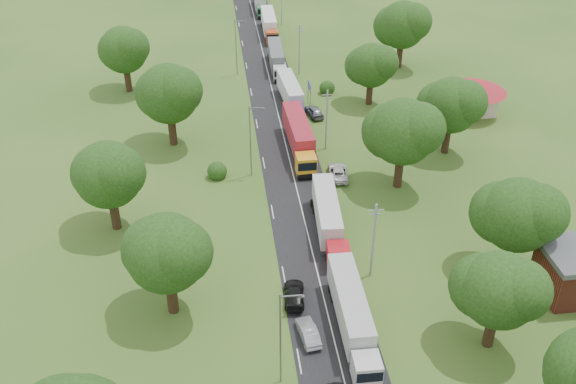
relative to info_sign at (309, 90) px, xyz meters
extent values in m
plane|color=#2F531B|center=(-5.20, -35.00, -3.00)|extent=(260.00, 260.00, 0.00)
cube|color=black|center=(-5.20, -15.00, -3.00)|extent=(8.00, 200.00, 0.04)
cylinder|color=slate|center=(0.00, -1.20, -1.00)|extent=(0.12, 0.12, 4.00)
cylinder|color=slate|center=(0.00, 1.20, -1.00)|extent=(0.12, 0.12, 4.00)
cube|color=navy|center=(0.00, 0.00, 0.60)|extent=(0.06, 3.00, 1.00)
cube|color=silver|center=(0.00, 0.00, 0.60)|extent=(0.07, 3.10, 0.06)
cylinder|color=gray|center=(0.30, -42.00, 1.50)|extent=(0.24, 0.24, 9.00)
cube|color=gray|center=(0.30, -42.00, 5.30)|extent=(1.60, 0.10, 0.10)
cube|color=gray|center=(0.30, -42.00, 4.80)|extent=(1.20, 0.10, 0.10)
cylinder|color=gray|center=(0.30, -14.00, 1.50)|extent=(0.24, 0.24, 9.00)
cube|color=gray|center=(0.30, -14.00, 5.30)|extent=(1.60, 0.10, 0.10)
cube|color=gray|center=(0.30, -14.00, 4.80)|extent=(1.20, 0.10, 0.10)
cylinder|color=gray|center=(0.30, 14.00, 1.50)|extent=(0.24, 0.24, 9.00)
cube|color=gray|center=(0.30, 14.00, 5.30)|extent=(1.60, 0.10, 0.10)
cube|color=gray|center=(0.30, 14.00, 4.80)|extent=(1.20, 0.10, 0.10)
cylinder|color=gray|center=(0.30, 42.00, 1.50)|extent=(0.24, 0.24, 9.00)
cylinder|color=slate|center=(-10.70, -55.00, 2.00)|extent=(0.16, 0.16, 10.00)
cube|color=slate|center=(-9.80, -55.00, 6.70)|extent=(1.80, 0.10, 0.10)
cube|color=slate|center=(-9.00, -55.00, 6.55)|extent=(0.50, 0.22, 0.15)
cylinder|color=slate|center=(-10.70, -20.00, 2.00)|extent=(0.16, 0.16, 10.00)
cube|color=slate|center=(-9.80, -20.00, 6.70)|extent=(1.80, 0.10, 0.10)
cube|color=slate|center=(-9.00, -20.00, 6.55)|extent=(0.50, 0.22, 0.15)
cylinder|color=slate|center=(-10.70, 15.00, 2.00)|extent=(0.16, 0.16, 10.00)
cube|color=slate|center=(-9.80, 15.00, 6.70)|extent=(1.80, 0.10, 0.10)
cube|color=slate|center=(-9.00, 15.00, 6.55)|extent=(0.50, 0.22, 0.15)
cylinder|color=#382616|center=(8.80, -53.00, -1.08)|extent=(1.04, 1.04, 3.85)
sphere|color=black|center=(8.80, -53.00, 3.60)|extent=(7.00, 7.00, 7.00)
sphere|color=black|center=(10.05, -54.00, 4.35)|extent=(5.50, 5.50, 5.50)
sphere|color=black|center=(7.80, -51.75, 3.10)|extent=(6.00, 6.00, 6.00)
cylinder|color=#382616|center=(14.80, -43.00, -0.90)|extent=(1.08, 1.08, 4.20)
sphere|color=black|center=(14.80, -43.00, 4.22)|extent=(7.70, 7.70, 7.70)
sphere|color=black|center=(16.18, -44.10, 5.05)|extent=(6.05, 6.05, 6.05)
sphere|color=black|center=(13.70, -41.63, 3.67)|extent=(6.60, 6.60, 6.60)
cylinder|color=#382616|center=(7.80, -25.00, -0.73)|extent=(1.12, 1.12, 4.55)
sphere|color=black|center=(7.80, -25.00, 4.85)|extent=(8.40, 8.40, 8.40)
sphere|color=black|center=(9.30, -26.20, 5.75)|extent=(6.60, 6.60, 6.60)
sphere|color=black|center=(6.60, -23.50, 4.25)|extent=(7.20, 7.20, 7.20)
cylinder|color=#382616|center=(16.80, -17.00, -0.90)|extent=(1.08, 1.08, 4.20)
sphere|color=black|center=(16.80, -17.00, 4.22)|extent=(7.70, 7.70, 7.70)
sphere|color=black|center=(18.18, -18.10, 5.05)|extent=(6.05, 6.05, 6.05)
sphere|color=black|center=(15.70, -15.63, 3.67)|extent=(6.60, 6.60, 6.60)
cylinder|color=#382616|center=(9.80, 0.00, -1.08)|extent=(1.04, 1.04, 3.85)
sphere|color=black|center=(9.80, 0.00, 3.60)|extent=(7.00, 7.00, 7.00)
sphere|color=black|center=(11.05, -1.00, 4.35)|extent=(5.50, 5.50, 5.50)
sphere|color=black|center=(8.80, 1.25, 3.10)|extent=(6.00, 6.00, 6.00)
cylinder|color=#382616|center=(18.80, 15.00, -0.73)|extent=(1.12, 1.12, 4.55)
sphere|color=black|center=(18.80, 15.00, 4.85)|extent=(8.40, 8.40, 8.40)
sphere|color=black|center=(20.30, 13.80, 5.75)|extent=(6.60, 6.60, 6.60)
sphere|color=black|center=(17.60, 16.50, 4.25)|extent=(7.20, 7.20, 7.20)
cylinder|color=#382616|center=(-20.20, -45.00, -0.90)|extent=(1.08, 1.08, 4.20)
sphere|color=black|center=(-20.20, -45.00, 4.22)|extent=(7.70, 7.70, 7.70)
sphere|color=black|center=(-18.82, -46.10, 5.05)|extent=(6.05, 6.05, 6.05)
sphere|color=black|center=(-21.30, -43.63, 3.67)|extent=(6.60, 6.60, 6.60)
cylinder|color=#382616|center=(-27.20, -30.00, -0.90)|extent=(1.08, 1.08, 4.20)
sphere|color=black|center=(-27.20, -30.00, 4.22)|extent=(7.70, 7.70, 7.70)
sphere|color=black|center=(-25.82, -31.10, 5.05)|extent=(6.05, 6.05, 6.05)
sphere|color=black|center=(-28.30, -28.63, 3.67)|extent=(6.60, 6.60, 6.60)
cylinder|color=#382616|center=(-21.20, -10.00, -0.73)|extent=(1.12, 1.12, 4.55)
sphere|color=black|center=(-21.20, -10.00, 4.85)|extent=(8.40, 8.40, 8.40)
sphere|color=black|center=(-19.70, -11.20, 5.75)|extent=(6.60, 6.60, 6.60)
sphere|color=black|center=(-22.40, -8.50, 4.25)|extent=(7.20, 7.20, 7.20)
cylinder|color=#382616|center=(-29.20, 10.00, -0.90)|extent=(1.08, 1.08, 4.20)
sphere|color=black|center=(-29.20, 10.00, 4.22)|extent=(7.70, 7.70, 7.70)
sphere|color=black|center=(-27.82, 8.90, 5.05)|extent=(6.05, 6.05, 6.05)
sphere|color=black|center=(-30.30, 11.37, 3.67)|extent=(6.60, 6.60, 6.60)
cube|color=beige|center=(24.80, -5.00, -1.00)|extent=(7.00, 5.00, 4.00)
cone|color=maroon|center=(24.80, -5.00, 1.90)|extent=(10.08, 10.08, 1.80)
cube|color=silver|center=(-3.40, -56.01, -1.46)|extent=(2.41, 2.41, 2.48)
cube|color=black|center=(-3.40, -57.21, -1.12)|extent=(2.28, 0.05, 1.09)
cube|color=slate|center=(-3.40, -49.07, -2.26)|extent=(2.42, 11.43, 0.30)
cube|color=#A9A8AD|center=(-3.40, -48.77, -0.47)|extent=(2.63, 11.73, 2.98)
cylinder|color=black|center=(-3.40, -55.12, -2.51)|extent=(2.33, 0.99, 0.99)
cylinder|color=black|center=(-3.40, -45.60, -2.51)|extent=(2.33, 0.99, 0.99)
cylinder|color=black|center=(-3.40, -44.11, -2.51)|extent=(2.33, 0.99, 0.99)
cube|color=#B2141E|center=(-2.88, -40.11, -1.49)|extent=(2.50, 2.50, 2.44)
cube|color=black|center=(-2.88, -41.29, -1.15)|extent=(2.24, 0.17, 1.07)
cube|color=slate|center=(-2.88, -41.23, -2.47)|extent=(2.16, 0.40, 0.34)
cube|color=slate|center=(-2.88, -33.28, -2.27)|extent=(3.01, 11.35, 0.29)
cube|color=#BBBBBB|center=(-2.88, -32.98, -0.51)|extent=(3.23, 11.66, 2.93)
cylinder|color=black|center=(-2.88, -40.99, -2.51)|extent=(2.29, 0.98, 0.98)
cylinder|color=black|center=(-2.88, -39.23, -2.51)|extent=(2.29, 0.98, 0.98)
cylinder|color=black|center=(-2.88, -29.86, -2.51)|extent=(2.29, 0.98, 0.98)
cylinder|color=black|center=(-2.88, -28.40, -2.51)|extent=(2.29, 0.98, 0.98)
cube|color=orange|center=(-3.55, -20.93, -1.35)|extent=(2.64, 2.64, 2.67)
cube|color=black|center=(-3.55, -22.22, -0.97)|extent=(2.46, 0.09, 1.18)
cube|color=slate|center=(-3.55, -22.16, -2.41)|extent=(2.36, 0.32, 0.37)
cube|color=slate|center=(-3.55, -13.45, -2.20)|extent=(2.82, 12.36, 0.32)
cube|color=maroon|center=(-3.55, -13.13, -0.28)|extent=(3.05, 12.69, 3.21)
cylinder|color=black|center=(-3.55, -21.89, -2.47)|extent=(2.51, 1.07, 1.07)
cylinder|color=black|center=(-3.55, -19.97, -2.47)|extent=(2.51, 1.07, 1.07)
cylinder|color=black|center=(-3.55, -9.71, -2.47)|extent=(2.51, 1.07, 1.07)
cylinder|color=black|center=(-3.55, -8.10, -2.47)|extent=(2.51, 1.07, 1.07)
cube|color=navy|center=(-2.88, -5.34, -1.52)|extent=(2.44, 2.44, 2.40)
cube|color=black|center=(-2.88, -6.50, -1.18)|extent=(2.20, 0.16, 1.05)
cube|color=slate|center=(-2.88, -6.45, -2.47)|extent=(2.12, 0.38, 0.34)
cube|color=slate|center=(-2.88, 1.37, -2.28)|extent=(2.89, 11.14, 0.29)
cube|color=silver|center=(-2.88, 1.65, -0.56)|extent=(3.10, 11.44, 2.88)
cylinder|color=black|center=(-2.88, -6.21, -2.52)|extent=(2.25, 0.96, 0.96)
cylinder|color=black|center=(-2.88, -4.48, -2.52)|extent=(2.25, 0.96, 0.96)
cylinder|color=black|center=(-2.88, 4.72, -2.52)|extent=(2.25, 0.96, 0.96)
cylinder|color=black|center=(-2.88, 6.16, -2.52)|extent=(2.25, 0.96, 0.96)
cube|color=#BBBBBB|center=(-3.45, 11.08, -1.55)|extent=(2.31, 2.31, 2.34)
cube|color=black|center=(-3.45, 9.95, -1.23)|extent=(2.15, 0.09, 1.03)
cube|color=slate|center=(-3.45, 10.01, -2.49)|extent=(2.06, 0.32, 0.33)
cube|color=slate|center=(-3.45, 17.62, -2.30)|extent=(2.50, 10.81, 0.28)
cube|color=#515558|center=(-3.45, 17.90, -0.62)|extent=(2.69, 11.09, 2.80)
cylinder|color=black|center=(-3.45, 10.24, -2.53)|extent=(2.20, 0.93, 0.93)
cylinder|color=black|center=(-3.45, 11.92, -2.53)|extent=(2.20, 0.93, 0.93)
cylinder|color=black|center=(-3.45, 20.89, -2.53)|extent=(2.20, 0.93, 0.93)
cylinder|color=black|center=(-3.45, 22.29, -2.53)|extent=(2.20, 0.93, 0.93)
cube|color=#B1401B|center=(-2.95, 29.52, -1.44)|extent=(2.47, 2.47, 2.51)
cube|color=black|center=(-2.95, 28.31, -1.09)|extent=(2.31, 0.08, 1.11)
cube|color=slate|center=(-2.95, 28.37, -2.45)|extent=(2.22, 0.31, 0.35)
cube|color=slate|center=(-2.95, 36.55, -2.25)|extent=(2.61, 11.61, 0.30)
cube|color=silver|center=(-2.95, 36.86, -0.44)|extent=(2.81, 11.91, 3.01)
cylinder|color=black|center=(-2.95, 28.62, -2.50)|extent=(2.36, 1.00, 1.00)
cylinder|color=black|center=(-2.95, 30.43, -2.50)|extent=(2.36, 1.00, 1.00)
cylinder|color=black|center=(-2.95, 40.07, -2.50)|extent=(2.36, 1.00, 1.00)
cylinder|color=black|center=(-2.95, 41.58, -2.50)|extent=(2.36, 1.00, 1.00)
cube|color=#286B44|center=(-3.40, 46.63, -1.55)|extent=(2.32, 2.32, 2.34)
cube|color=black|center=(-3.40, 45.49, -1.22)|extent=(2.15, 0.09, 1.03)
cube|color=slate|center=(-3.40, 45.55, -2.49)|extent=(2.07, 0.32, 0.33)
cube|color=slate|center=(-3.40, 53.19, -2.30)|extent=(2.50, 10.84, 0.28)
cylinder|color=black|center=(-3.40, 45.78, -2.53)|extent=(2.20, 0.94, 0.94)
cylinder|color=black|center=(-3.40, 47.47, -2.53)|extent=(2.20, 0.94, 0.94)
cylinder|color=black|center=(-3.40, 56.46, -2.53)|extent=(2.20, 0.94, 0.94)
cylinder|color=black|center=(-3.40, 57.87, -2.53)|extent=(2.20, 0.94, 0.94)
imported|color=#94969B|center=(-7.57, -50.19, -2.30)|extent=(2.04, 4.40, 1.40)
imported|color=black|center=(-8.20, -44.83, -2.29)|extent=(2.54, 5.10, 1.42)
imported|color=beige|center=(0.58, -21.90, -2.26)|extent=(3.05, 5.57, 1.48)
imported|color=#5A5D62|center=(0.30, -3.36, -2.20)|extent=(2.87, 5.03, 1.61)
camera|label=1|loc=(-14.66, -92.95, 40.97)|focal=40.00mm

